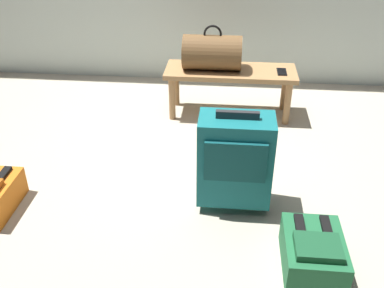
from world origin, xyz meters
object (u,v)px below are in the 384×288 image
Objects in this scene: bench at (230,76)px; backpack_green at (313,252)px; suitcase_upright_teal at (235,159)px; duffel_bag_brown at (212,52)px; cell_phone at (282,72)px.

bench reaches higher than backpack_green.
suitcase_upright_teal is (0.05, -1.16, -0.01)m from bench.
bench is at bearing 0.00° from duffel_bag_brown.
bench is 0.39m from cell_phone.
duffel_bag_brown reaches higher than suitcase_upright_teal.
cell_phone is (0.53, -0.02, -0.13)m from duffel_bag_brown.
cell_phone is 1.62m from backpack_green.
duffel_bag_brown reaches higher than bench.
backpack_green is at bearing -49.55° from suitcase_upright_teal.
cell_phone is 0.24× the size of suitcase_upright_teal.
backpack_green is (0.39, -0.45, -0.21)m from suitcase_upright_teal.
bench is at bearing 176.69° from cell_phone.
cell_phone is at bearing -2.41° from duffel_bag_brown.
duffel_bag_brown is (-0.14, 0.00, 0.19)m from bench.
cell_phone is 0.38× the size of backpack_green.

